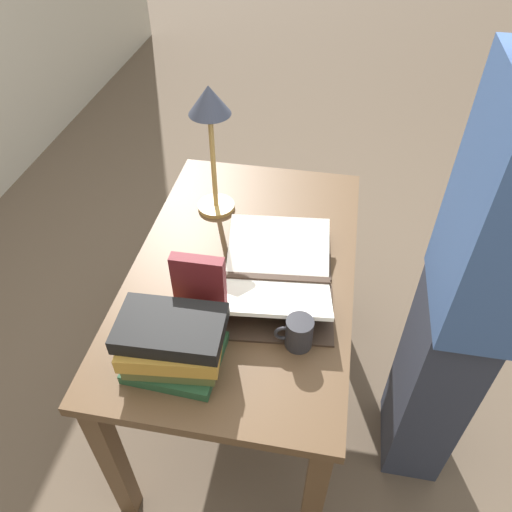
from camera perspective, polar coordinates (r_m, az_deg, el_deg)
The scene contains 8 objects.
ground_plane at distance 2.23m, azimuth -1.09°, elevation -14.75°, with size 12.00×12.00×0.00m, color brown.
reading_desk at distance 1.73m, azimuth -1.36°, elevation -3.66°, with size 1.20×0.73×0.73m.
open_book at distance 1.59m, azimuth 2.40°, elevation -2.21°, with size 0.53×0.40×0.09m.
book_stack_tall at distance 1.36m, azimuth -9.45°, elevation -9.69°, with size 0.22×0.28×0.16m.
book_standing_upright at distance 1.42m, azimuth -6.44°, elevation -3.86°, with size 0.04×0.15×0.24m.
reading_lamp at distance 1.70m, azimuth -5.25°, elevation 15.33°, with size 0.14×0.14×0.48m.
coffee_mug at distance 1.41m, azimuth 4.87°, elevation -8.76°, with size 0.08×0.11×0.10m.
person_reader at distance 1.54m, azimuth 22.90°, elevation -4.41°, with size 0.36×0.22×1.69m.
Camera 1 is at (-1.16, -0.25, 1.89)m, focal length 35.00 mm.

